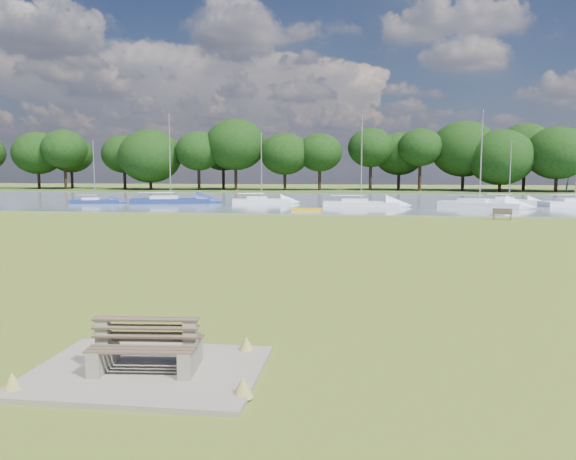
# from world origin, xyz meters

# --- Properties ---
(ground) EXTENTS (220.00, 220.00, 0.00)m
(ground) POSITION_xyz_m (0.00, 0.00, 0.00)
(ground) COLOR olive
(river) EXTENTS (220.00, 40.00, 0.10)m
(river) POSITION_xyz_m (0.00, 42.00, 0.00)
(river) COLOR slate
(river) RESTS_ON ground
(far_bank) EXTENTS (220.00, 20.00, 0.40)m
(far_bank) POSITION_xyz_m (0.00, 72.00, 0.00)
(far_bank) COLOR #4C6626
(far_bank) RESTS_ON ground
(concrete_pad) EXTENTS (4.20, 3.20, 0.10)m
(concrete_pad) POSITION_xyz_m (0.00, -14.00, 0.05)
(concrete_pad) COLOR gray
(concrete_pad) RESTS_ON ground
(bench_pair) EXTENTS (2.05, 1.32, 1.05)m
(bench_pair) POSITION_xyz_m (0.00, -14.00, 0.53)
(bench_pair) COLOR gray
(bench_pair) RESTS_ON concrete_pad
(riverbank_bench) EXTENTS (1.44, 0.76, 0.85)m
(riverbank_bench) POSITION_xyz_m (14.30, 19.65, 0.43)
(riverbank_bench) COLOR brown
(riverbank_bench) RESTS_ON ground
(kayak) EXTENTS (2.65, 0.73, 0.26)m
(kayak) POSITION_xyz_m (-0.89, 25.33, 0.18)
(kayak) COLOR #ECAB0D
(kayak) RESTS_ON river
(tree_line) EXTENTS (117.41, 9.52, 11.53)m
(tree_line) POSITION_xyz_m (-12.91, 68.00, 6.89)
(tree_line) COLOR black
(tree_line) RESTS_ON far_bank
(sailboat_1) EXTENTS (7.33, 4.22, 9.78)m
(sailboat_1) POSITION_xyz_m (24.81, 35.06, 0.55)
(sailboat_1) COLOR silver
(sailboat_1) RESTS_ON river
(sailboat_2) EXTENTS (5.70, 2.49, 6.70)m
(sailboat_2) POSITION_xyz_m (19.63, 39.47, 0.44)
(sailboat_2) COLOR silver
(sailboat_2) RESTS_ON river
(sailboat_3) EXTENTS (8.60, 4.29, 9.51)m
(sailboat_3) POSITION_xyz_m (-16.41, 34.06, 0.54)
(sailboat_3) COLOR navy
(sailboat_3) RESTS_ON river
(sailboat_5) EXTENTS (7.82, 5.03, 9.29)m
(sailboat_5) POSITION_xyz_m (15.10, 32.34, 0.53)
(sailboat_5) COLOR silver
(sailboat_5) RESTS_ON river
(sailboat_6) EXTENTS (6.44, 2.86, 7.52)m
(sailboat_6) POSITION_xyz_m (-6.80, 35.54, 0.49)
(sailboat_6) COLOR silver
(sailboat_6) RESTS_ON river
(sailboat_7) EXTENTS (7.38, 2.13, 9.05)m
(sailboat_7) POSITION_xyz_m (3.76, 31.87, 0.50)
(sailboat_7) COLOR silver
(sailboat_7) RESTS_ON river
(sailboat_8) EXTENTS (5.21, 2.79, 6.69)m
(sailboat_8) POSITION_xyz_m (-24.29, 32.79, 0.44)
(sailboat_8) COLOR navy
(sailboat_8) RESTS_ON river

